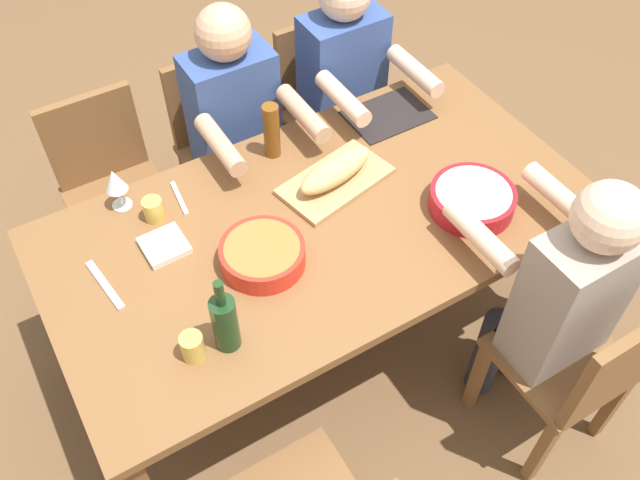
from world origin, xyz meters
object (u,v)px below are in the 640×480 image
at_px(chair_near_left, 325,102).
at_px(beer_bottle, 272,131).
at_px(diner_far_left, 559,293).
at_px(diner_near_center, 238,125).
at_px(napkin_stack, 164,246).
at_px(chair_near_center, 224,140).
at_px(bread_loaf, 336,170).
at_px(chair_near_right, 112,182).
at_px(wine_glass, 115,182).
at_px(cutting_board, 335,181).
at_px(cup_far_right, 193,347).
at_px(serving_bowl_fruit, 262,254).
at_px(wine_bottle, 225,322).
at_px(chair_far_left, 581,370).
at_px(serving_bowl_pasta, 472,199).
at_px(dining_table, 320,234).
at_px(diner_near_left, 347,85).
at_px(cup_near_right, 153,210).

xyz_separation_m(chair_near_left, beer_bottle, (0.50, 0.44, 0.37)).
xyz_separation_m(diner_far_left, diner_near_center, (0.52, -1.27, 0.00)).
bearing_deg(napkin_stack, chair_near_center, -127.21).
height_order(diner_far_left, bread_loaf, diner_far_left).
xyz_separation_m(bread_loaf, beer_bottle, (0.12, -0.25, 0.04)).
xyz_separation_m(diner_far_left, chair_near_right, (1.03, -1.45, -0.21)).
bearing_deg(wine_glass, cutting_board, 157.54).
bearing_deg(wine_glass, cup_far_right, 87.48).
xyz_separation_m(serving_bowl_fruit, wine_bottle, (0.23, 0.22, 0.07)).
height_order(chair_far_left, serving_bowl_pasta, chair_far_left).
bearing_deg(chair_near_center, beer_bottle, 92.54).
height_order(chair_far_left, diner_near_center, diner_near_center).
xyz_separation_m(diner_near_center, beer_bottle, (-0.02, 0.26, 0.15)).
bearing_deg(chair_far_left, chair_near_right, -57.83).
height_order(dining_table, beer_bottle, beer_bottle).
height_order(chair_far_left, diner_near_left, diner_near_left).
relative_size(chair_near_left, wine_bottle, 2.93).
bearing_deg(serving_bowl_pasta, cup_far_right, 2.72).
distance_m(diner_far_left, chair_near_center, 1.56).
distance_m(chair_near_center, diner_near_center, 0.28).
height_order(chair_near_center, cup_near_right, chair_near_center).
distance_m(cutting_board, cup_near_right, 0.64).
bearing_deg(diner_near_center, chair_near_left, -160.38).
bearing_deg(bread_loaf, cutting_board, 0.00).
xyz_separation_m(cutting_board, bread_loaf, (0.00, 0.00, 0.06)).
xyz_separation_m(chair_near_center, diner_near_center, (0.00, 0.18, 0.21)).
relative_size(dining_table, cup_far_right, 20.49).
height_order(chair_near_center, chair_near_right, same).
bearing_deg(wine_bottle, napkin_stack, -87.19).
distance_m(cup_far_right, napkin_stack, 0.43).
relative_size(bread_loaf, cup_near_right, 3.84).
height_order(diner_far_left, wine_bottle, diner_far_left).
height_order(chair_near_left, diner_near_left, diner_near_left).
relative_size(chair_far_left, chair_near_left, 1.00).
bearing_deg(wine_bottle, chair_far_left, 151.89).
bearing_deg(chair_far_left, beer_bottle, -67.46).
bearing_deg(chair_near_center, diner_near_left, 160.38).
xyz_separation_m(serving_bowl_fruit, beer_bottle, (-0.28, -0.44, 0.07)).
bearing_deg(cutting_board, cup_near_right, -15.64).
relative_size(chair_far_left, bread_loaf, 2.66).
height_order(beer_bottle, napkin_stack, beer_bottle).
height_order(chair_near_left, diner_near_center, diner_near_center).
height_order(chair_near_left, wine_glass, wine_glass).
xyz_separation_m(cup_near_right, napkin_stack, (0.02, 0.14, -0.03)).
bearing_deg(beer_bottle, diner_far_left, 116.13).
height_order(diner_near_left, chair_near_center, diner_near_left).
xyz_separation_m(serving_bowl_fruit, serving_bowl_pasta, (-0.73, 0.15, 0.00)).
xyz_separation_m(diner_near_left, cutting_board, (0.38, 0.51, 0.05)).
xyz_separation_m(cutting_board, napkin_stack, (0.64, -0.03, 0.00)).
height_order(dining_table, serving_bowl_fruit, serving_bowl_fruit).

